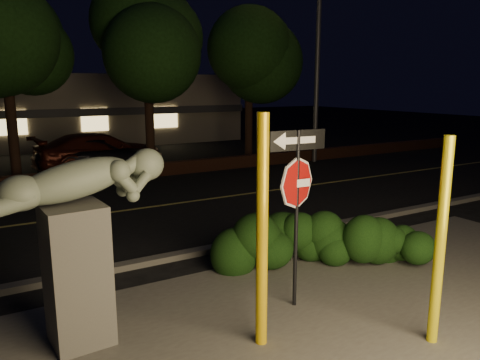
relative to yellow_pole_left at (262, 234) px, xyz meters
name	(u,v)px	position (x,y,z in m)	size (l,w,h in m)	color
ground	(109,189)	(0.78, 10.59, -1.56)	(90.00, 90.00, 0.00)	black
patio	(325,341)	(0.78, -0.41, -1.55)	(14.00, 6.00, 0.02)	#4C4944
road	(138,209)	(0.78, 7.59, -1.55)	(80.00, 8.00, 0.01)	black
lane_marking	(138,209)	(0.78, 7.59, -1.54)	(80.00, 0.12, 0.01)	#B1A247
curb	(201,251)	(0.78, 3.49, -1.50)	(80.00, 0.25, 0.12)	#4C4944
brick_wall	(99,175)	(0.78, 11.89, -1.31)	(40.00, 0.35, 0.50)	#452216
parking_lot	(68,160)	(0.78, 17.59, -1.55)	(40.00, 12.00, 0.01)	black
building	(40,109)	(0.78, 25.58, 0.44)	(22.00, 10.20, 4.00)	slate
tree_far_b	(0,6)	(-1.72, 13.79, 4.50)	(5.20, 5.20, 8.41)	black
tree_far_c	(146,26)	(3.28, 13.39, 4.10)	(4.80, 4.80, 7.84)	black
tree_far_d	(249,40)	(8.28, 13.89, 3.86)	(4.40, 4.40, 7.42)	black
yellow_pole_left	(262,234)	(0.00, 0.00, 0.00)	(0.16, 0.16, 3.11)	gold
yellow_pole_right	(440,243)	(2.03, -1.14, -0.14)	(0.14, 0.14, 2.82)	yellow
signpost	(297,184)	(1.05, 0.66, 0.42)	(0.94, 0.12, 2.78)	black
sculpture	(77,230)	(-2.04, 1.27, 0.03)	(2.41, 0.80, 2.58)	#4C4944
hedge_center	(265,236)	(1.63, 2.38, -0.99)	(2.19, 1.02, 1.14)	black
hedge_right	(339,232)	(3.02, 1.84, -0.99)	(1.74, 0.93, 1.14)	black
hedge_far_right	(389,241)	(3.53, 1.03, -1.02)	(1.56, 0.97, 1.08)	black
streetlight	(314,22)	(10.13, 11.63, 4.49)	(1.45, 0.77, 10.16)	#494A4E
parked_car_darkred	(100,151)	(1.49, 14.40, -0.80)	(2.12, 5.21, 1.51)	#45160E
parked_car_dark	(101,155)	(1.42, 14.00, -0.89)	(2.22, 4.82, 1.34)	black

